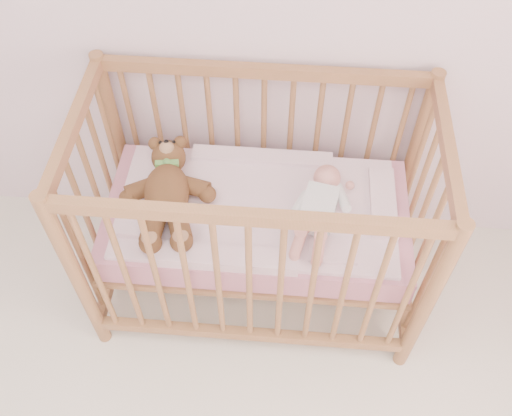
# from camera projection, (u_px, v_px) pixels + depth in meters

# --- Properties ---
(crib) EXTENTS (1.36, 0.76, 1.00)m
(crib) POSITION_uv_depth(u_px,v_px,m) (257.00, 216.00, 2.33)
(crib) COLOR #A46745
(crib) RESTS_ON floor
(mattress) EXTENTS (1.22, 0.62, 0.13)m
(mattress) POSITION_uv_depth(u_px,v_px,m) (257.00, 219.00, 2.34)
(mattress) COLOR #C57B90
(mattress) RESTS_ON crib
(blanket) EXTENTS (1.10, 0.58, 0.06)m
(blanket) POSITION_uv_depth(u_px,v_px,m) (257.00, 207.00, 2.28)
(blanket) COLOR pink
(blanket) RESTS_ON mattress
(baby) EXTENTS (0.33, 0.53, 0.12)m
(baby) POSITION_uv_depth(u_px,v_px,m) (320.00, 204.00, 2.20)
(baby) COLOR white
(baby) RESTS_ON blanket
(teddy_bear) EXTENTS (0.47, 0.61, 0.16)m
(teddy_bear) POSITION_uv_depth(u_px,v_px,m) (167.00, 192.00, 2.22)
(teddy_bear) COLOR brown
(teddy_bear) RESTS_ON blanket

